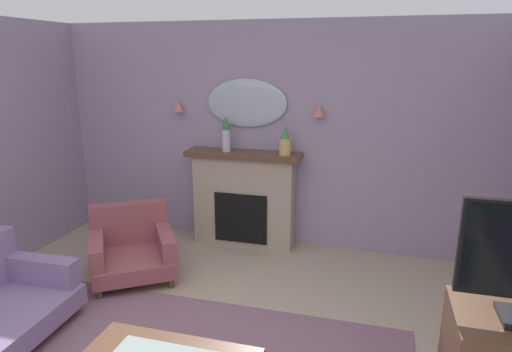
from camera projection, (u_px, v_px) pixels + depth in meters
wall_back at (272, 136)px, 5.25m from camera, size 6.22×0.10×2.64m
fireplace at (244, 200)px, 5.32m from camera, size 1.36×0.36×1.16m
mantel_vase_right at (226, 134)px, 5.13m from camera, size 0.10×0.10×0.42m
mantel_vase_left at (285, 142)px, 4.97m from camera, size 0.14×0.14×0.34m
wall_mirror at (247, 103)px, 5.15m from camera, size 0.96×0.06×0.56m
wall_sconce_left at (178, 106)px, 5.33m from camera, size 0.14×0.14×0.14m
wall_sconce_right at (319, 110)px, 4.90m from camera, size 0.14×0.14×0.14m
armchair_beside_couch at (132, 246)px, 4.64m from camera, size 1.12×1.13×0.71m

